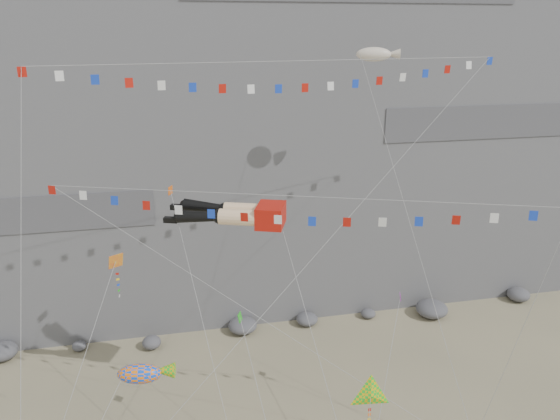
% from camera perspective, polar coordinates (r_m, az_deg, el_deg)
% --- Properties ---
extents(cliff, '(80.00, 28.00, 50.00)m').
position_cam_1_polar(cliff, '(58.37, -6.79, 17.27)').
color(cliff, slate).
rests_on(cliff, ground).
extents(talus_boulders, '(60.00, 3.00, 1.20)m').
position_cam_1_polar(talus_boulders, '(50.26, -3.93, -11.98)').
color(talus_boulders, '#57575B').
rests_on(talus_boulders, ground).
extents(legs_kite, '(9.58, 15.85, 19.68)m').
position_cam_1_polar(legs_kite, '(34.35, -4.42, -0.41)').
color(legs_kite, '#B5150B').
rests_on(legs_kite, ground).
extents(flag_banner_upper, '(31.78, 15.05, 31.70)m').
position_cam_1_polar(flag_banner_upper, '(35.21, 1.24, 15.24)').
color(flag_banner_upper, '#B5150B').
rests_on(flag_banner_upper, ground).
extents(flag_banner_lower, '(27.91, 10.75, 20.37)m').
position_cam_1_polar(flag_banner_lower, '(31.02, 1.62, 1.43)').
color(flag_banner_lower, '#B5150B').
rests_on(flag_banner_lower, ground).
extents(harlequin_kite, '(6.74, 8.12, 16.37)m').
position_cam_1_polar(harlequin_kite, '(31.94, -16.82, -5.25)').
color(harlequin_kite, red).
rests_on(harlequin_kite, ground).
extents(fish_windsock, '(7.84, 6.64, 10.78)m').
position_cam_1_polar(fish_windsock, '(33.70, -14.48, -16.27)').
color(fish_windsock, orange).
rests_on(fish_windsock, ground).
extents(delta_kite, '(3.67, 5.56, 8.89)m').
position_cam_1_polar(delta_kite, '(32.29, 9.45, -18.61)').
color(delta_kite, '#E8B50B').
rests_on(delta_kite, ground).
extents(blimp_windsock, '(4.69, 15.85, 28.46)m').
position_cam_1_polar(blimp_windsock, '(40.73, 9.79, 15.62)').
color(blimp_windsock, beige).
rests_on(blimp_windsock, ground).
extents(small_kite_a, '(3.85, 14.07, 21.12)m').
position_cam_1_polar(small_kite_a, '(35.69, -11.26, 1.50)').
color(small_kite_a, orange).
rests_on(small_kite_a, ground).
extents(small_kite_b, '(6.61, 10.02, 14.59)m').
position_cam_1_polar(small_kite_b, '(36.68, 12.38, -9.27)').
color(small_kite_b, '#AF20BC').
rests_on(small_kite_b, ground).
extents(small_kite_c, '(2.29, 10.96, 14.20)m').
position_cam_1_polar(small_kite_c, '(32.98, -4.13, -11.41)').
color(small_kite_c, green).
rests_on(small_kite_c, ground).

